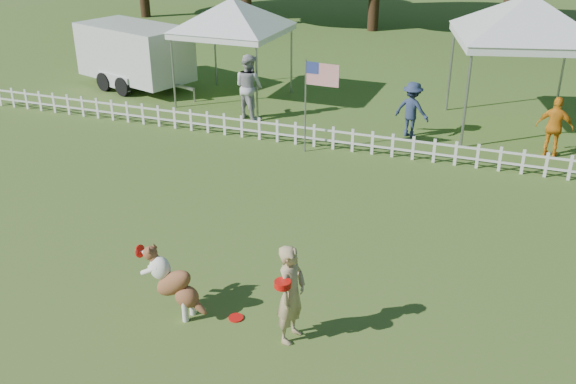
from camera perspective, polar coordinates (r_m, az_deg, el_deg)
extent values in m
plane|color=#33611E|center=(10.30, -6.15, -9.66)|extent=(120.00, 120.00, 0.00)
imported|color=tan|center=(9.07, 0.29, -9.04)|extent=(0.43, 0.59, 1.51)
cylinder|color=red|center=(9.90, -4.65, -11.08)|extent=(0.29, 0.29, 0.02)
imported|color=#ACABB1|center=(18.28, -3.49, 9.33)|extent=(1.08, 0.98, 1.83)
imported|color=#253150|center=(17.15, 10.95, 7.21)|extent=(1.05, 0.77, 1.45)
imported|color=orange|center=(16.77, 22.63, 5.35)|extent=(0.92, 0.51, 1.48)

